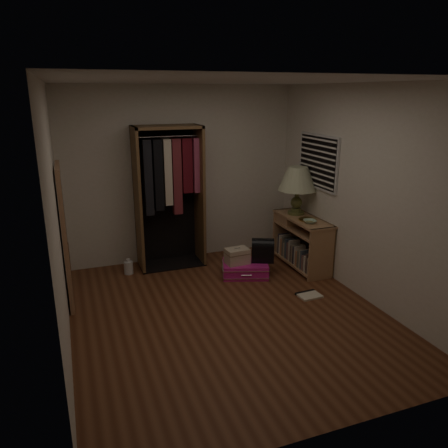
{
  "coord_description": "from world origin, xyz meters",
  "views": [
    {
      "loc": [
        -1.63,
        -4.28,
        2.5
      ],
      "look_at": [
        0.3,
        0.95,
        0.8
      ],
      "focal_mm": 35.0,
      "sensor_mm": 36.0,
      "label": 1
    }
  ],
  "objects_px": {
    "console_bookshelf": "(300,240)",
    "white_jug": "(129,267)",
    "train_case": "(237,256)",
    "open_wardrobe": "(170,185)",
    "pink_suitcase": "(245,269)",
    "floor_mirror": "(65,236)",
    "black_bag": "(263,250)",
    "table_lamp": "(298,180)"
  },
  "relations": [
    {
      "from": "black_bag",
      "to": "white_jug",
      "type": "distance_m",
      "value": 1.93
    },
    {
      "from": "console_bookshelf",
      "to": "table_lamp",
      "type": "relative_size",
      "value": 1.49
    },
    {
      "from": "open_wardrobe",
      "to": "pink_suitcase",
      "type": "relative_size",
      "value": 2.72
    },
    {
      "from": "black_bag",
      "to": "open_wardrobe",
      "type": "bearing_deg",
      "value": 166.6
    },
    {
      "from": "console_bookshelf",
      "to": "open_wardrobe",
      "type": "height_order",
      "value": "open_wardrobe"
    },
    {
      "from": "console_bookshelf",
      "to": "table_lamp",
      "type": "height_order",
      "value": "table_lamp"
    },
    {
      "from": "console_bookshelf",
      "to": "white_jug",
      "type": "distance_m",
      "value": 2.52
    },
    {
      "from": "open_wardrobe",
      "to": "white_jug",
      "type": "height_order",
      "value": "open_wardrobe"
    },
    {
      "from": "floor_mirror",
      "to": "pink_suitcase",
      "type": "xyz_separation_m",
      "value": [
        2.33,
        -0.03,
        -0.75
      ]
    },
    {
      "from": "train_case",
      "to": "table_lamp",
      "type": "distance_m",
      "value": 1.43
    },
    {
      "from": "table_lamp",
      "to": "white_jug",
      "type": "distance_m",
      "value": 2.74
    },
    {
      "from": "open_wardrobe",
      "to": "pink_suitcase",
      "type": "bearing_deg",
      "value": -43.17
    },
    {
      "from": "console_bookshelf",
      "to": "floor_mirror",
      "type": "relative_size",
      "value": 0.66
    },
    {
      "from": "console_bookshelf",
      "to": "train_case",
      "type": "height_order",
      "value": "console_bookshelf"
    },
    {
      "from": "black_bag",
      "to": "train_case",
      "type": "bearing_deg",
      "value": -163.05
    },
    {
      "from": "pink_suitcase",
      "to": "black_bag",
      "type": "bearing_deg",
      "value": 10.32
    },
    {
      "from": "open_wardrobe",
      "to": "black_bag",
      "type": "xyz_separation_m",
      "value": [
        1.1,
        -0.84,
        -0.84
      ]
    },
    {
      "from": "console_bookshelf",
      "to": "white_jug",
      "type": "xyz_separation_m",
      "value": [
        -2.45,
        0.55,
        -0.29
      ]
    },
    {
      "from": "black_bag",
      "to": "table_lamp",
      "type": "height_order",
      "value": "table_lamp"
    },
    {
      "from": "black_bag",
      "to": "white_jug",
      "type": "relative_size",
      "value": 1.63
    },
    {
      "from": "floor_mirror",
      "to": "white_jug",
      "type": "distance_m",
      "value": 1.25
    },
    {
      "from": "pink_suitcase",
      "to": "table_lamp",
      "type": "bearing_deg",
      "value": 33.76
    },
    {
      "from": "train_case",
      "to": "black_bag",
      "type": "height_order",
      "value": "black_bag"
    },
    {
      "from": "open_wardrobe",
      "to": "console_bookshelf",
      "type": "bearing_deg",
      "value": -22.24
    },
    {
      "from": "train_case",
      "to": "white_jug",
      "type": "distance_m",
      "value": 1.56
    },
    {
      "from": "open_wardrobe",
      "to": "floor_mirror",
      "type": "height_order",
      "value": "open_wardrobe"
    },
    {
      "from": "open_wardrobe",
      "to": "pink_suitcase",
      "type": "xyz_separation_m",
      "value": [
        0.85,
        -0.8,
        -1.11
      ]
    },
    {
      "from": "console_bookshelf",
      "to": "floor_mirror",
      "type": "xyz_separation_m",
      "value": [
        -3.24,
        -0.05,
        0.46
      ]
    },
    {
      "from": "table_lamp",
      "to": "black_bag",
      "type": "bearing_deg",
      "value": -156.89
    },
    {
      "from": "floor_mirror",
      "to": "white_jug",
      "type": "xyz_separation_m",
      "value": [
        0.79,
        0.6,
        -0.75
      ]
    },
    {
      "from": "black_bag",
      "to": "table_lamp",
      "type": "bearing_deg",
      "value": 46.91
    },
    {
      "from": "open_wardrobe",
      "to": "black_bag",
      "type": "distance_m",
      "value": 1.62
    },
    {
      "from": "table_lamp",
      "to": "pink_suitcase",
      "type": "bearing_deg",
      "value": -164.85
    },
    {
      "from": "black_bag",
      "to": "white_jug",
      "type": "height_order",
      "value": "black_bag"
    },
    {
      "from": "train_case",
      "to": "table_lamp",
      "type": "bearing_deg",
      "value": 8.9
    },
    {
      "from": "floor_mirror",
      "to": "black_bag",
      "type": "relative_size",
      "value": 4.66
    },
    {
      "from": "train_case",
      "to": "pink_suitcase",
      "type": "bearing_deg",
      "value": -7.99
    },
    {
      "from": "console_bookshelf",
      "to": "train_case",
      "type": "xyz_separation_m",
      "value": [
        -1.03,
        -0.07,
        -0.08
      ]
    },
    {
      "from": "pink_suitcase",
      "to": "white_jug",
      "type": "distance_m",
      "value": 1.66
    },
    {
      "from": "white_jug",
      "to": "black_bag",
      "type": "bearing_deg",
      "value": -20.45
    },
    {
      "from": "floor_mirror",
      "to": "train_case",
      "type": "distance_m",
      "value": 2.28
    },
    {
      "from": "console_bookshelf",
      "to": "black_bag",
      "type": "distance_m",
      "value": 0.67
    }
  ]
}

